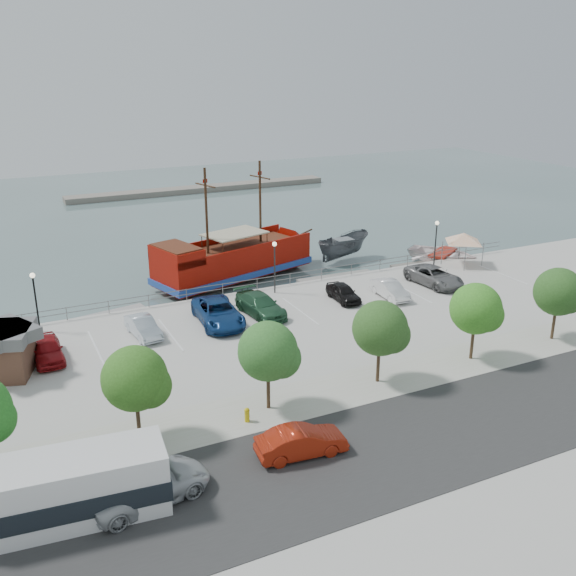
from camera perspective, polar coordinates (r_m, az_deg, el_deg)
name	(u,v)px	position (r m, az deg, el deg)	size (l,w,h in m)	color
ground	(312,333)	(46.96, 2.17, -4.01)	(160.00, 160.00, 0.00)	#485E5C
land_slab	(531,492)	(32.22, 20.76, -16.63)	(100.00, 58.00, 1.20)	#ACABA6
street	(458,427)	(34.79, 14.91, -11.85)	(100.00, 8.00, 0.04)	#2B2B2B
sidewalk	(391,378)	(38.85, 9.18, -7.89)	(100.00, 4.00, 0.05)	#A6A494
seawall_railing	(268,282)	(52.94, -1.77, 0.54)	(50.00, 0.06, 1.00)	slate
far_shore	(201,189)	(99.47, -7.75, 8.73)	(40.00, 3.00, 0.80)	slate
pirate_ship	(245,258)	(58.58, -3.89, 2.69)	(17.56, 9.22, 10.87)	#8C0E04
patrol_boat	(343,249)	(63.65, 4.93, 3.48)	(2.38, 6.32, 2.45)	#4F5157
speedboat	(442,257)	(64.54, 13.57, 2.73)	(4.77, 6.67, 1.38)	white
dock_west	(107,317)	(51.18, -15.81, -2.51)	(6.31, 1.80, 0.36)	gray
dock_mid	(338,279)	(57.81, 4.47, 0.77)	(7.30, 2.09, 0.42)	gray
dock_east	(425,265)	(63.05, 12.10, 1.97)	(6.74, 1.92, 0.38)	slate
shed	(1,350)	(41.71, -24.15, -5.09)	(4.57, 4.57, 2.97)	brown
canopy_tent	(464,233)	(60.47, 15.40, 4.74)	(4.97, 4.97, 3.48)	slate
street_van	(149,485)	(29.10, -12.27, -16.73)	(2.46, 5.33, 1.48)	#B5B9BC
street_sedan	(301,442)	(31.23, 1.19, -13.50)	(1.52, 4.36, 1.44)	#9C200D
shuttle_bus	(69,490)	(28.63, -18.86, -16.61)	(8.15, 3.58, 2.78)	silver
fire_hydrant	(247,414)	(33.93, -3.66, -11.15)	(0.29, 0.29, 0.83)	gold
lamp_post_left	(35,292)	(46.89, -21.60, -0.30)	(0.36, 0.36, 4.28)	black
lamp_post_mid	(275,258)	(51.07, -1.20, 2.68)	(0.36, 0.36, 4.28)	black
lamp_post_right	(436,236)	(59.30, 13.03, 4.57)	(0.36, 0.36, 4.28)	black
tree_b	(138,380)	(31.86, -13.17, -7.99)	(3.30, 3.20, 5.00)	#473321
tree_c	(271,353)	(33.78, -1.52, -5.79)	(3.30, 3.20, 5.00)	#473321
tree_d	(383,330)	(36.95, 8.43, -3.70)	(3.30, 3.20, 5.00)	#473321
tree_e	(478,310)	(41.09, 16.56, -1.90)	(3.30, 3.20, 5.00)	#473321
tree_f	(561,293)	(45.92, 23.08, -0.43)	(3.30, 3.20, 5.00)	#473321
parked_car_a	(48,349)	(42.97, -20.59, -5.12)	(1.74, 4.33, 1.47)	maroon
parked_car_b	(143,327)	(44.78, -12.75, -3.40)	(1.41, 4.04, 1.33)	#B2BDC9
parked_car_c	(218,312)	(45.96, -6.23, -2.18)	(2.77, 5.99, 1.67)	navy
parked_car_d	(260,305)	(47.31, -2.46, -1.52)	(2.14, 5.27, 1.53)	#285738
parked_car_e	(343,292)	(50.31, 4.94, -0.39)	(1.56, 3.89, 1.32)	black
parked_car_f	(390,289)	(51.37, 9.06, -0.13)	(1.43, 4.09, 1.35)	white
parked_car_g	(434,276)	(55.01, 12.86, 1.04)	(2.53, 5.48, 1.52)	slate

